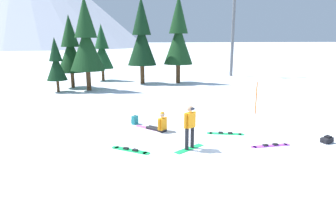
{
  "coord_description": "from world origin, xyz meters",
  "views": [
    {
      "loc": [
        -5.96,
        -9.89,
        4.23
      ],
      "look_at": [
        -2.04,
        2.93,
        1.0
      ],
      "focal_mm": 32.27,
      "sensor_mm": 36.0,
      "label": 1
    }
  ],
  "objects": [
    {
      "name": "pine_tree_short",
      "position": [
        3.77,
        18.51,
        4.57
      ],
      "size": [
        2.84,
        2.84,
        8.4
      ],
      "color": "#472D19",
      "rests_on": "ground_plane"
    },
    {
      "name": "snowboarder_midground",
      "position": [
        -2.34,
        3.34,
        0.34
      ],
      "size": [
        1.32,
        1.62,
        0.97
      ],
      "color": "black",
      "rests_on": "ground_plane"
    },
    {
      "name": "pine_tree_tall",
      "position": [
        -7.43,
        16.33,
        2.41
      ],
      "size": [
        1.63,
        1.63,
        4.43
      ],
      "color": "#472D19",
      "rests_on": "ground_plane"
    },
    {
      "name": "backpack_teal",
      "position": [
        -3.23,
        4.86,
        0.21
      ],
      "size": [
        0.38,
        0.37,
        0.47
      ],
      "color": "#1E7A7F",
      "rests_on": "ground_plane"
    },
    {
      "name": "pine_tree_slender",
      "position": [
        -6.26,
        18.41,
        3.45
      ],
      "size": [
        2.42,
        2.42,
        6.33
      ],
      "color": "#472D19",
      "rests_on": "ground_plane"
    },
    {
      "name": "snowboarder_foreground",
      "position": [
        -1.85,
        0.65,
        0.94
      ],
      "size": [
        1.42,
        0.91,
        1.77
      ],
      "color": "#19B259",
      "rests_on": "ground_plane"
    },
    {
      "name": "loose_snowboard_near_left",
      "position": [
        0.43,
        2.0,
        0.02
      ],
      "size": [
        1.68,
        0.97,
        0.09
      ],
      "color": "#19B259",
      "rests_on": "ground_plane"
    },
    {
      "name": "trail_marker_pole",
      "position": [
        3.94,
        5.02,
        0.93
      ],
      "size": [
        0.06,
        0.06,
        1.85
      ],
      "primitive_type": "cylinder",
      "color": "orange",
      "rests_on": "ground_plane"
    },
    {
      "name": "pine_tree_leaning",
      "position": [
        0.28,
        19.13,
        4.44
      ],
      "size": [
        2.78,
        2.78,
        8.15
      ],
      "color": "#472D19",
      "rests_on": "ground_plane"
    },
    {
      "name": "ski_lift_tower",
      "position": [
        11.72,
        22.32,
        6.08
      ],
      "size": [
        3.3,
        0.36,
        10.71
      ],
      "color": "#595B60",
      "rests_on": "ground_plane"
    },
    {
      "name": "loose_snowboard_far_spare",
      "position": [
        -4.11,
        1.16,
        0.02
      ],
      "size": [
        1.45,
        1.39,
        0.09
      ],
      "color": "#19B259",
      "rests_on": "ground_plane"
    },
    {
      "name": "ground_plane",
      "position": [
        0.0,
        0.0,
        0.0
      ],
      "size": [
        800.0,
        800.0,
        0.0
      ],
      "primitive_type": "plane",
      "color": "silver"
    },
    {
      "name": "backpack_black",
      "position": [
        3.93,
        -0.34,
        0.14
      ],
      "size": [
        0.55,
        0.37,
        0.31
      ],
      "color": "black",
      "rests_on": "ground_plane"
    },
    {
      "name": "loose_snowboard_near_right",
      "position": [
        1.43,
        0.01,
        0.02
      ],
      "size": [
        1.75,
        0.4,
        0.09
      ],
      "color": "#993FD8",
      "rests_on": "ground_plane"
    },
    {
      "name": "pine_tree_broad",
      "position": [
        -4.96,
        16.42,
        4.17
      ],
      "size": [
        2.83,
        2.83,
        7.66
      ],
      "color": "#472D19",
      "rests_on": "ground_plane"
    },
    {
      "name": "pine_tree_twin",
      "position": [
        -3.22,
        22.46,
        3.16
      ],
      "size": [
        2.27,
        2.27,
        5.79
      ],
      "color": "#472D19",
      "rests_on": "ground_plane"
    }
  ]
}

